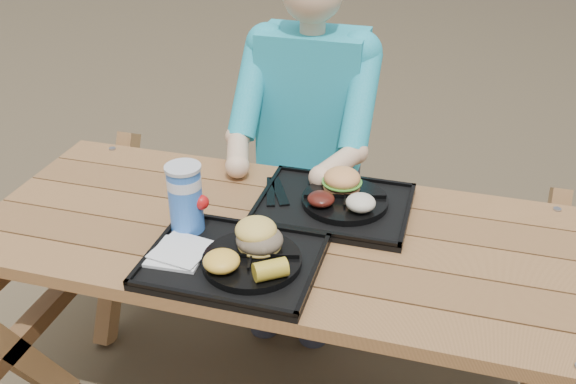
# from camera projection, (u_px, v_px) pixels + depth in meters

# --- Properties ---
(picnic_table) EXTENTS (1.80, 1.49, 0.75)m
(picnic_table) POSITION_uv_depth(u_px,v_px,m) (288.00, 330.00, 2.02)
(picnic_table) COLOR #999999
(picnic_table) RESTS_ON ground
(tray_near) EXTENTS (0.45, 0.35, 0.02)m
(tray_near) POSITION_uv_depth(u_px,v_px,m) (233.00, 262.00, 1.69)
(tray_near) COLOR black
(tray_near) RESTS_ON picnic_table
(tray_far) EXTENTS (0.45, 0.35, 0.02)m
(tray_far) POSITION_uv_depth(u_px,v_px,m) (334.00, 207.00, 1.93)
(tray_far) COLOR black
(tray_far) RESTS_ON picnic_table
(plate_near) EXTENTS (0.26, 0.26, 0.02)m
(plate_near) POSITION_uv_depth(u_px,v_px,m) (252.00, 261.00, 1.66)
(plate_near) COLOR black
(plate_near) RESTS_ON tray_near
(plate_far) EXTENTS (0.26, 0.26, 0.02)m
(plate_far) POSITION_uv_depth(u_px,v_px,m) (345.00, 201.00, 1.92)
(plate_far) COLOR black
(plate_far) RESTS_ON tray_far
(napkin_stack) EXTENTS (0.15, 0.15, 0.02)m
(napkin_stack) POSITION_uv_depth(u_px,v_px,m) (177.00, 252.00, 1.70)
(napkin_stack) COLOR silver
(napkin_stack) RESTS_ON tray_near
(soda_cup) EXTENTS (0.09, 0.09, 0.19)m
(soda_cup) POSITION_uv_depth(u_px,v_px,m) (186.00, 200.00, 1.76)
(soda_cup) COLOR blue
(soda_cup) RESTS_ON tray_near
(condiment_bbq) EXTENTS (0.04, 0.04, 0.03)m
(condiment_bbq) POSITION_uv_depth(u_px,v_px,m) (244.00, 230.00, 1.78)
(condiment_bbq) COLOR black
(condiment_bbq) RESTS_ON tray_near
(condiment_mustard) EXTENTS (0.05, 0.05, 0.03)m
(condiment_mustard) POSITION_uv_depth(u_px,v_px,m) (267.00, 234.00, 1.76)
(condiment_mustard) COLOR yellow
(condiment_mustard) RESTS_ON tray_near
(sandwich) EXTENTS (0.12, 0.12, 0.12)m
(sandwich) POSITION_uv_depth(u_px,v_px,m) (259.00, 228.00, 1.67)
(sandwich) COLOR #F3C455
(sandwich) RESTS_ON plate_near
(mac_cheese) EXTENTS (0.09, 0.09, 0.05)m
(mac_cheese) POSITION_uv_depth(u_px,v_px,m) (221.00, 261.00, 1.60)
(mac_cheese) COLOR yellow
(mac_cheese) RESTS_ON plate_near
(corn_cob) EXTENTS (0.12, 0.12, 0.05)m
(corn_cob) POSITION_uv_depth(u_px,v_px,m) (271.00, 270.00, 1.57)
(corn_cob) COLOR gold
(corn_cob) RESTS_ON plate_near
(cutlery_far) EXTENTS (0.11, 0.17, 0.01)m
(cutlery_far) POSITION_uv_depth(u_px,v_px,m) (279.00, 191.00, 1.99)
(cutlery_far) COLOR black
(cutlery_far) RESTS_ON tray_far
(burger) EXTENTS (0.11, 0.11, 0.10)m
(burger) POSITION_uv_depth(u_px,v_px,m) (342.00, 174.00, 1.94)
(burger) COLOR #ED9A53
(burger) RESTS_ON plate_far
(baked_beans) EXTENTS (0.08, 0.08, 0.04)m
(baked_beans) POSITION_uv_depth(u_px,v_px,m) (321.00, 199.00, 1.88)
(baked_beans) COLOR #47140E
(baked_beans) RESTS_ON plate_far
(potato_salad) EXTENTS (0.09, 0.09, 0.05)m
(potato_salad) POSITION_uv_depth(u_px,v_px,m) (361.00, 203.00, 1.85)
(potato_salad) COLOR beige
(potato_salad) RESTS_ON plate_far
(diner) EXTENTS (0.48, 0.84, 1.28)m
(diner) POSITION_uv_depth(u_px,v_px,m) (310.00, 158.00, 2.48)
(diner) COLOR #17A7A0
(diner) RESTS_ON ground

